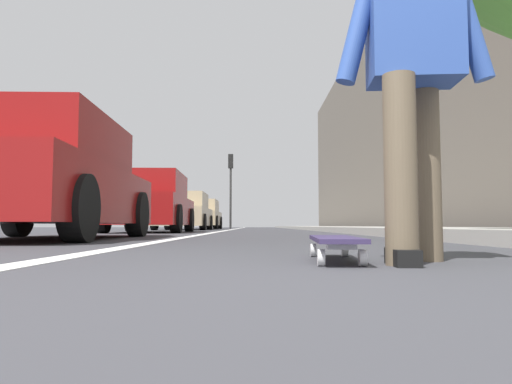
% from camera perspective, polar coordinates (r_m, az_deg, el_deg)
% --- Properties ---
extents(ground_plane, '(80.00, 80.00, 0.00)m').
position_cam_1_polar(ground_plane, '(11.02, 1.15, -4.98)').
color(ground_plane, '#38383D').
extents(lane_stripe_white, '(52.00, 0.16, 0.01)m').
position_cam_1_polar(lane_stripe_white, '(21.04, -2.83, -4.55)').
color(lane_stripe_white, silver).
rests_on(lane_stripe_white, ground).
extents(sidewalk_curb, '(52.00, 3.20, 0.13)m').
position_cam_1_polar(sidewalk_curb, '(19.34, 10.36, -4.34)').
color(sidewalk_curb, '#9E9B93').
rests_on(sidewalk_curb, ground).
extents(building_facade, '(40.00, 1.20, 10.66)m').
position_cam_1_polar(building_facade, '(24.45, 15.29, 8.23)').
color(building_facade, '#675F54').
rests_on(building_facade, ground).
extents(skateboard, '(0.85, 0.26, 0.11)m').
position_cam_1_polar(skateboard, '(2.29, 9.50, -5.91)').
color(skateboard, white).
rests_on(skateboard, ground).
extents(skater_person, '(0.45, 0.72, 1.64)m').
position_cam_1_polar(skater_person, '(2.36, 18.49, 15.17)').
color(skater_person, brown).
rests_on(skater_person, ground).
extents(parked_car_near, '(4.18, 2.11, 1.50)m').
position_cam_1_polar(parked_car_near, '(6.43, -24.55, 1.26)').
color(parked_car_near, maroon).
rests_on(parked_car_near, ground).
extents(parked_car_mid, '(4.24, 1.95, 1.49)m').
position_cam_1_polar(parked_car_mid, '(12.20, -12.62, -1.43)').
color(parked_car_mid, maroon).
rests_on(parked_car_mid, ground).
extents(parked_car_far, '(4.40, 2.03, 1.46)m').
position_cam_1_polar(parked_car_far, '(18.92, -8.73, -2.45)').
color(parked_car_far, tan).
rests_on(parked_car_far, ground).
extents(parked_car_end, '(4.41, 2.01, 1.49)m').
position_cam_1_polar(parked_car_end, '(24.47, -6.74, -2.78)').
color(parked_car_end, tan).
rests_on(parked_car_end, ground).
extents(traffic_light, '(0.33, 0.28, 4.24)m').
position_cam_1_polar(traffic_light, '(26.77, -3.09, 1.82)').
color(traffic_light, '#2D2D2D').
rests_on(traffic_light, ground).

